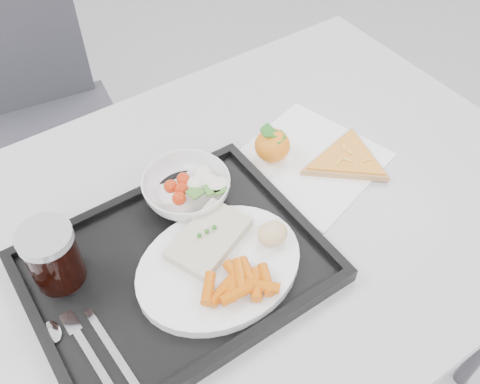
{
  "coord_description": "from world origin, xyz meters",
  "views": [
    {
      "loc": [
        -0.32,
        -0.19,
        1.48
      ],
      "look_at": [
        0.04,
        0.33,
        0.77
      ],
      "focal_mm": 40.0,
      "sensor_mm": 36.0,
      "label": 1
    }
  ],
  "objects_px": {
    "tray": "(176,268)",
    "salad_bowl": "(187,189)",
    "chair": "(31,107)",
    "pizza_slice": "(347,159)",
    "table": "(231,241)",
    "dinner_plate": "(219,266)",
    "cola_glass": "(52,255)",
    "tangerine": "(272,145)"
  },
  "relations": [
    {
      "from": "tray",
      "to": "tangerine",
      "type": "distance_m",
      "value": 0.3
    },
    {
      "from": "pizza_slice",
      "to": "table",
      "type": "bearing_deg",
      "value": 177.04
    },
    {
      "from": "salad_bowl",
      "to": "tangerine",
      "type": "xyz_separation_m",
      "value": [
        0.19,
        0.01,
        -0.0
      ]
    },
    {
      "from": "chair",
      "to": "pizza_slice",
      "type": "xyz_separation_m",
      "value": [
        0.4,
        -0.79,
        0.22
      ]
    },
    {
      "from": "chair",
      "to": "pizza_slice",
      "type": "height_order",
      "value": "chair"
    },
    {
      "from": "chair",
      "to": "cola_glass",
      "type": "xyz_separation_m",
      "value": [
        -0.15,
        -0.74,
        0.28
      ]
    },
    {
      "from": "tray",
      "to": "salad_bowl",
      "type": "xyz_separation_m",
      "value": [
        0.09,
        0.11,
        0.03
      ]
    },
    {
      "from": "chair",
      "to": "tangerine",
      "type": "xyz_separation_m",
      "value": [
        0.29,
        -0.7,
        0.25
      ]
    },
    {
      "from": "table",
      "to": "dinner_plate",
      "type": "bearing_deg",
      "value": -132.72
    },
    {
      "from": "chair",
      "to": "salad_bowl",
      "type": "height_order",
      "value": "chair"
    },
    {
      "from": "cola_glass",
      "to": "pizza_slice",
      "type": "height_order",
      "value": "cola_glass"
    },
    {
      "from": "dinner_plate",
      "to": "pizza_slice",
      "type": "height_order",
      "value": "dinner_plate"
    },
    {
      "from": "cola_glass",
      "to": "tray",
      "type": "bearing_deg",
      "value": -28.29
    },
    {
      "from": "table",
      "to": "chair",
      "type": "bearing_deg",
      "value": 100.44
    },
    {
      "from": "tray",
      "to": "salad_bowl",
      "type": "bearing_deg",
      "value": 52.0
    },
    {
      "from": "cola_glass",
      "to": "tangerine",
      "type": "relative_size",
      "value": 1.43
    },
    {
      "from": "salad_bowl",
      "to": "pizza_slice",
      "type": "relative_size",
      "value": 0.64
    },
    {
      "from": "tray",
      "to": "dinner_plate",
      "type": "distance_m",
      "value": 0.07
    },
    {
      "from": "tray",
      "to": "pizza_slice",
      "type": "distance_m",
      "value": 0.39
    },
    {
      "from": "tray",
      "to": "cola_glass",
      "type": "bearing_deg",
      "value": 151.71
    },
    {
      "from": "tray",
      "to": "tangerine",
      "type": "height_order",
      "value": "tangerine"
    },
    {
      "from": "pizza_slice",
      "to": "chair",
      "type": "bearing_deg",
      "value": 116.81
    },
    {
      "from": "table",
      "to": "chair",
      "type": "xyz_separation_m",
      "value": [
        -0.14,
        0.78,
        -0.15
      ]
    },
    {
      "from": "salad_bowl",
      "to": "table",
      "type": "bearing_deg",
      "value": -57.93
    },
    {
      "from": "salad_bowl",
      "to": "cola_glass",
      "type": "distance_m",
      "value": 0.25
    },
    {
      "from": "tray",
      "to": "salad_bowl",
      "type": "relative_size",
      "value": 2.96
    },
    {
      "from": "table",
      "to": "salad_bowl",
      "type": "distance_m",
      "value": 0.13
    },
    {
      "from": "tray",
      "to": "cola_glass",
      "type": "distance_m",
      "value": 0.19
    },
    {
      "from": "table",
      "to": "cola_glass",
      "type": "bearing_deg",
      "value": 171.55
    },
    {
      "from": "chair",
      "to": "pizza_slice",
      "type": "bearing_deg",
      "value": -63.19
    },
    {
      "from": "dinner_plate",
      "to": "pizza_slice",
      "type": "xyz_separation_m",
      "value": [
        0.34,
        0.07,
        -0.01
      ]
    },
    {
      "from": "salad_bowl",
      "to": "pizza_slice",
      "type": "xyz_separation_m",
      "value": [
        0.3,
        -0.08,
        -0.03
      ]
    },
    {
      "from": "pizza_slice",
      "to": "cola_glass",
      "type": "bearing_deg",
      "value": 174.12
    },
    {
      "from": "dinner_plate",
      "to": "table",
      "type": "bearing_deg",
      "value": 47.28
    },
    {
      "from": "chair",
      "to": "cola_glass",
      "type": "height_order",
      "value": "chair"
    },
    {
      "from": "chair",
      "to": "tangerine",
      "type": "bearing_deg",
      "value": -67.54
    },
    {
      "from": "tray",
      "to": "pizza_slice",
      "type": "bearing_deg",
      "value": 4.14
    },
    {
      "from": "cola_glass",
      "to": "pizza_slice",
      "type": "xyz_separation_m",
      "value": [
        0.55,
        -0.06,
        -0.06
      ]
    },
    {
      "from": "tray",
      "to": "tangerine",
      "type": "relative_size",
      "value": 5.96
    },
    {
      "from": "table",
      "to": "cola_glass",
      "type": "xyz_separation_m",
      "value": [
        -0.29,
        0.04,
        0.14
      ]
    },
    {
      "from": "tray",
      "to": "cola_glass",
      "type": "relative_size",
      "value": 4.17
    },
    {
      "from": "tray",
      "to": "dinner_plate",
      "type": "xyz_separation_m",
      "value": [
        0.05,
        -0.04,
        0.02
      ]
    }
  ]
}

